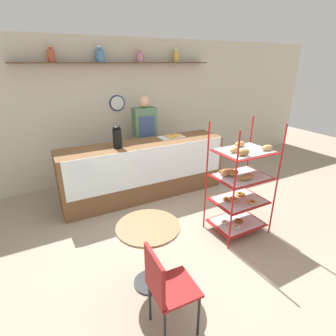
{
  "coord_description": "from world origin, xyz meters",
  "views": [
    {
      "loc": [
        -1.65,
        -2.63,
        2.26
      ],
      "look_at": [
        0.0,
        0.48,
        0.84
      ],
      "focal_mm": 28.0,
      "sensor_mm": 36.0,
      "label": 1
    }
  ],
  "objects_px": {
    "person_worker": "(145,137)",
    "coffee_carafe": "(117,137)",
    "pastry_rack": "(240,185)",
    "cafe_chair": "(165,285)",
    "cafe_table": "(149,241)",
    "donut_tray_counter": "(173,136)"
  },
  "relations": [
    {
      "from": "coffee_carafe",
      "to": "donut_tray_counter",
      "type": "xyz_separation_m",
      "value": [
        1.1,
        0.17,
        -0.16
      ]
    },
    {
      "from": "person_worker",
      "to": "cafe_chair",
      "type": "relative_size",
      "value": 1.93
    },
    {
      "from": "cafe_chair",
      "to": "cafe_table",
      "type": "bearing_deg",
      "value": -8.36
    },
    {
      "from": "pastry_rack",
      "to": "cafe_chair",
      "type": "height_order",
      "value": "pastry_rack"
    },
    {
      "from": "cafe_chair",
      "to": "coffee_carafe",
      "type": "bearing_deg",
      "value": -7.45
    },
    {
      "from": "person_worker",
      "to": "coffee_carafe",
      "type": "bearing_deg",
      "value": -140.27
    },
    {
      "from": "pastry_rack",
      "to": "cafe_chair",
      "type": "bearing_deg",
      "value": -150.89
    },
    {
      "from": "person_worker",
      "to": "cafe_chair",
      "type": "xyz_separation_m",
      "value": [
        -1.15,
        -3.05,
        -0.39
      ]
    },
    {
      "from": "pastry_rack",
      "to": "cafe_chair",
      "type": "xyz_separation_m",
      "value": [
        -1.6,
        -0.89,
        -0.18
      ]
    },
    {
      "from": "cafe_chair",
      "to": "pastry_rack",
      "type": "bearing_deg",
      "value": -58.58
    },
    {
      "from": "coffee_carafe",
      "to": "donut_tray_counter",
      "type": "height_order",
      "value": "coffee_carafe"
    },
    {
      "from": "cafe_table",
      "to": "coffee_carafe",
      "type": "xyz_separation_m",
      "value": [
        0.31,
        1.87,
        0.61
      ]
    },
    {
      "from": "cafe_chair",
      "to": "donut_tray_counter",
      "type": "bearing_deg",
      "value": -27.94
    },
    {
      "from": "person_worker",
      "to": "donut_tray_counter",
      "type": "bearing_deg",
      "value": -49.79
    },
    {
      "from": "pastry_rack",
      "to": "person_worker",
      "type": "xyz_separation_m",
      "value": [
        -0.45,
        2.15,
        0.21
      ]
    },
    {
      "from": "person_worker",
      "to": "cafe_table",
      "type": "distance_m",
      "value": 2.71
    },
    {
      "from": "pastry_rack",
      "to": "donut_tray_counter",
      "type": "relative_size",
      "value": 3.43
    },
    {
      "from": "person_worker",
      "to": "coffee_carafe",
      "type": "height_order",
      "value": "person_worker"
    },
    {
      "from": "cafe_table",
      "to": "cafe_chair",
      "type": "xyz_separation_m",
      "value": [
        -0.11,
        -0.57,
        -0.01
      ]
    },
    {
      "from": "pastry_rack",
      "to": "cafe_chair",
      "type": "relative_size",
      "value": 1.78
    },
    {
      "from": "cafe_table",
      "to": "coffee_carafe",
      "type": "bearing_deg",
      "value": 80.53
    },
    {
      "from": "donut_tray_counter",
      "to": "coffee_carafe",
      "type": "bearing_deg",
      "value": -171.44
    }
  ]
}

